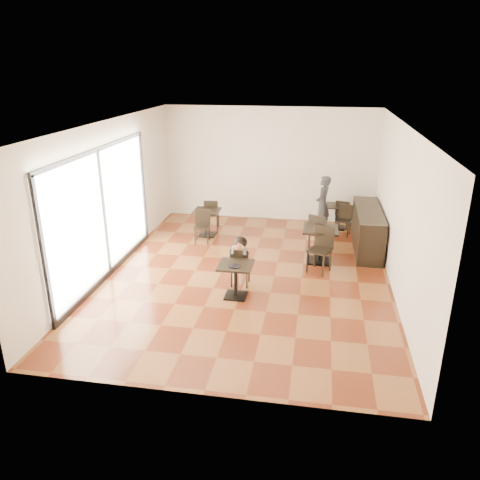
% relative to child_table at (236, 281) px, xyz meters
% --- Properties ---
extents(floor, '(6.00, 8.00, 0.01)m').
position_rel_child_table_xyz_m(floor, '(0.07, 1.06, -0.34)').
color(floor, brown).
rests_on(floor, ground).
extents(ceiling, '(6.00, 8.00, 0.01)m').
position_rel_child_table_xyz_m(ceiling, '(0.07, 1.06, 2.86)').
color(ceiling, white).
rests_on(ceiling, floor).
extents(wall_back, '(6.00, 0.01, 3.20)m').
position_rel_child_table_xyz_m(wall_back, '(0.07, 5.06, 1.26)').
color(wall_back, white).
rests_on(wall_back, floor).
extents(wall_front, '(6.00, 0.01, 3.20)m').
position_rel_child_table_xyz_m(wall_front, '(0.07, -2.94, 1.26)').
color(wall_front, white).
rests_on(wall_front, floor).
extents(wall_left, '(0.01, 8.00, 3.20)m').
position_rel_child_table_xyz_m(wall_left, '(-2.93, 1.06, 1.26)').
color(wall_left, white).
rests_on(wall_left, floor).
extents(wall_right, '(0.01, 8.00, 3.20)m').
position_rel_child_table_xyz_m(wall_right, '(3.07, 1.06, 1.26)').
color(wall_right, white).
rests_on(wall_right, floor).
extents(storefront_window, '(0.04, 4.50, 2.60)m').
position_rel_child_table_xyz_m(storefront_window, '(-2.90, 0.56, 1.06)').
color(storefront_window, white).
rests_on(storefront_window, floor).
extents(child_table, '(0.65, 0.65, 0.69)m').
position_rel_child_table_xyz_m(child_table, '(0.00, 0.00, 0.00)').
color(child_table, black).
rests_on(child_table, floor).
extents(child_chair, '(0.37, 0.37, 0.83)m').
position_rel_child_table_xyz_m(child_chair, '(0.00, 0.55, 0.07)').
color(child_chair, black).
rests_on(child_chair, floor).
extents(child, '(0.37, 0.52, 1.04)m').
position_rel_child_table_xyz_m(child, '(0.00, 0.55, 0.18)').
color(child, slate).
rests_on(child, child_chair).
extents(plate, '(0.23, 0.23, 0.01)m').
position_rel_child_table_xyz_m(plate, '(0.00, -0.10, 0.35)').
color(plate, black).
rests_on(plate, child_table).
extents(pizza_slice, '(0.24, 0.19, 0.06)m').
position_rel_child_table_xyz_m(pizza_slice, '(0.00, 0.36, 0.56)').
color(pizza_slice, tan).
rests_on(pizza_slice, child).
extents(adult_patron, '(0.50, 0.63, 1.53)m').
position_rel_child_table_xyz_m(adult_patron, '(1.62, 4.18, 0.42)').
color(adult_patron, '#343439').
rests_on(adult_patron, floor).
extents(cafe_table_mid, '(1.03, 1.03, 0.82)m').
position_rel_child_table_xyz_m(cafe_table_mid, '(1.59, 2.01, 0.07)').
color(cafe_table_mid, black).
rests_on(cafe_table_mid, floor).
extents(cafe_table_left, '(0.74, 0.74, 0.70)m').
position_rel_child_table_xyz_m(cafe_table_left, '(-1.36, 3.32, 0.01)').
color(cafe_table_left, black).
rests_on(cafe_table_left, floor).
extents(cafe_table_back, '(0.77, 0.77, 0.67)m').
position_rel_child_table_xyz_m(cafe_table_back, '(2.06, 4.48, -0.01)').
color(cafe_table_back, black).
rests_on(cafe_table_back, floor).
extents(chair_mid_a, '(0.59, 0.59, 0.99)m').
position_rel_child_table_xyz_m(chair_mid_a, '(1.59, 2.56, 0.15)').
color(chair_mid_a, black).
rests_on(chair_mid_a, floor).
extents(chair_mid_b, '(0.59, 0.59, 0.99)m').
position_rel_child_table_xyz_m(chair_mid_b, '(1.59, 1.46, 0.15)').
color(chair_mid_b, black).
rests_on(chair_mid_b, floor).
extents(chair_left_a, '(0.42, 0.42, 0.84)m').
position_rel_child_table_xyz_m(chair_left_a, '(-1.36, 3.87, 0.08)').
color(chair_left_a, black).
rests_on(chair_left_a, floor).
extents(chair_left_b, '(0.42, 0.42, 0.84)m').
position_rel_child_table_xyz_m(chair_left_b, '(-1.36, 2.77, 0.08)').
color(chair_left_b, black).
rests_on(chair_left_b, floor).
extents(chair_back_a, '(0.44, 0.44, 0.80)m').
position_rel_child_table_xyz_m(chair_back_a, '(2.19, 4.56, 0.06)').
color(chair_back_a, black).
rests_on(chair_back_a, floor).
extents(chair_back_b, '(0.44, 0.44, 0.80)m').
position_rel_child_table_xyz_m(chair_back_b, '(2.19, 3.93, 0.06)').
color(chair_back_b, black).
rests_on(chair_back_b, floor).
extents(service_counter, '(0.60, 2.40, 1.00)m').
position_rel_child_table_xyz_m(service_counter, '(2.72, 3.06, 0.16)').
color(service_counter, black).
rests_on(service_counter, floor).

